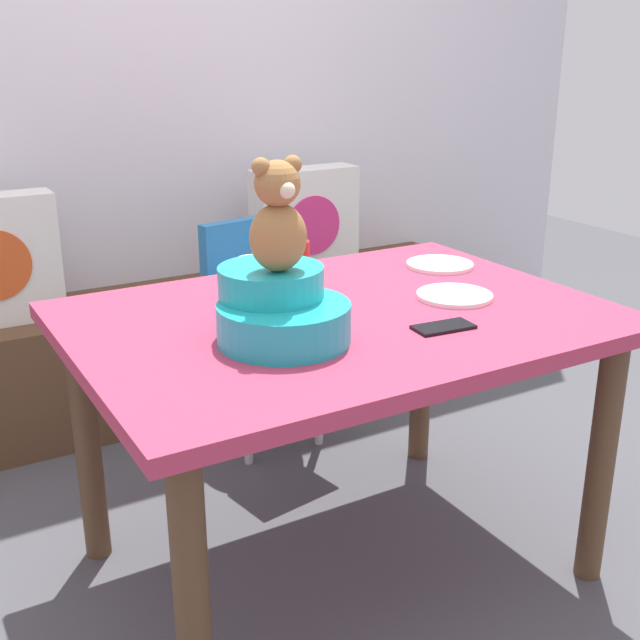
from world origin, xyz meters
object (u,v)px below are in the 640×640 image
dinner_plate_far (454,296)px  infant_seat_teal (280,309)px  teddy_bear (278,218)px  dining_table (340,350)px  coffee_mug (253,275)px  pillow_floral_right (305,222)px  highchair (261,302)px  cell_phone (443,327)px  ketchup_bottle (296,265)px  dinner_plate_near (440,265)px

dinner_plate_far → infant_seat_teal: bearing=-175.6°
teddy_bear → dinner_plate_far: 0.60m
dining_table → dinner_plate_far: bearing=-8.5°
teddy_bear → coffee_mug: size_ratio=2.08×
pillow_floral_right → dining_table: 1.33m
highchair → cell_phone: size_ratio=5.49×
dining_table → ketchup_bottle: 0.26m
dining_table → dinner_plate_far: 0.34m
coffee_mug → infant_seat_teal: bearing=-106.5°
infant_seat_teal → coffee_mug: size_ratio=2.75×
teddy_bear → ketchup_bottle: teddy_bear is taller
teddy_bear → dinner_plate_far: (0.54, 0.04, -0.27)m
pillow_floral_right → dinner_plate_far: bearing=-101.1°
pillow_floral_right → highchair: (-0.41, -0.42, -0.16)m
pillow_floral_right → ketchup_bottle: size_ratio=2.38×
dining_table → pillow_floral_right: bearing=64.7°
pillow_floral_right → infant_seat_teal: 1.52m
cell_phone → pillow_floral_right: bearing=-11.3°
dining_table → dinner_plate_near: bearing=24.0°
dining_table → cell_phone: size_ratio=9.09×
dinner_plate_near → cell_phone: 0.55m
coffee_mug → pillow_floral_right: bearing=54.1°
infant_seat_teal → coffee_mug: infant_seat_teal is taller
dining_table → cell_phone: (0.15, -0.22, 0.10)m
pillow_floral_right → infant_seat_teal: (-0.78, -1.29, 0.13)m
cell_phone → infant_seat_teal: bearing=75.1°
coffee_mug → cell_phone: coffee_mug is taller
dinner_plate_near → coffee_mug: bearing=175.2°
highchair → ketchup_bottle: size_ratio=4.27×
dining_table → highchair: 0.81m
pillow_floral_right → dinner_plate_far: (-0.25, -1.25, 0.07)m
highchair → infant_seat_teal: bearing=-113.3°
dinner_plate_far → coffee_mug: bearing=144.1°
infant_seat_teal → dinner_plate_near: (0.70, 0.30, -0.07)m
infant_seat_teal → teddy_bear: 0.21m
pillow_floral_right → dining_table: pillow_floral_right is taller
pillow_floral_right → infant_seat_teal: bearing=-121.3°
teddy_bear → dinner_plate_near: 0.81m
dining_table → coffee_mug: bearing=112.5°
infant_seat_teal → teddy_bear: bearing=-90.0°
highchair → infant_seat_teal: (-0.38, -0.88, 0.29)m
dining_table → cell_phone: 0.29m
ketchup_bottle → dinner_plate_far: ketchup_bottle is taller
cell_phone → teddy_bear: bearing=75.2°
coffee_mug → dinner_plate_near: (0.59, -0.05, -0.04)m
pillow_floral_right → ketchup_bottle: (-0.60, -1.03, 0.15)m
dining_table → coffee_mug: coffee_mug is taller
teddy_bear → dinner_plate_far: bearing=4.5°
highchair → ketchup_bottle: bearing=-107.4°
pillow_floral_right → dinner_plate_near: bearing=-95.0°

